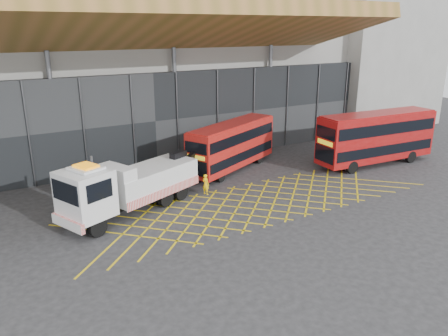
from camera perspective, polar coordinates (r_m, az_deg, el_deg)
ground_plane at (r=28.21m, az=-3.74°, el=-6.41°), size 120.00×120.00×0.00m
road_markings at (r=30.46m, az=4.37°, el=-4.51°), size 26.36×7.16×0.01m
construction_building at (r=43.61m, az=-12.94°, el=14.03°), size 55.00×23.97×18.00m
east_building at (r=58.39m, az=18.32°, el=15.49°), size 15.00×12.00×20.00m
recovery_truck at (r=28.78m, az=-12.41°, el=-2.23°), size 11.44×6.39×4.10m
bus_towed at (r=36.71m, az=1.08°, el=3.14°), size 9.92×6.29×4.04m
bus_second at (r=40.43m, az=19.28°, el=3.97°), size 11.45×3.38×4.60m
worker at (r=31.60m, az=-2.41°, el=-2.14°), size 0.56×0.66×1.54m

